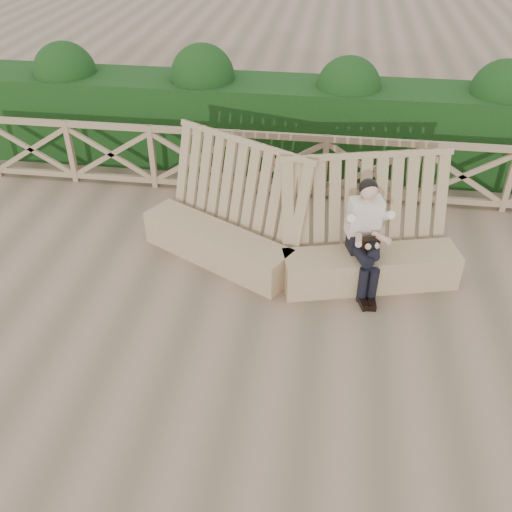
# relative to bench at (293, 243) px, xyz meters

# --- Properties ---
(ground) EXTENTS (60.00, 60.00, 0.00)m
(ground) POSITION_rel_bench_xyz_m (-0.39, -1.46, -0.41)
(ground) COLOR brown
(ground) RESTS_ON ground
(bench) EXTENTS (4.35, 1.77, 1.62)m
(bench) POSITION_rel_bench_xyz_m (0.00, 0.00, 0.00)
(bench) COLOR #8C7550
(bench) RESTS_ON ground
(woman) EXTENTS (0.53, 0.92, 1.48)m
(woman) POSITION_rel_bench_xyz_m (0.92, -0.21, 0.39)
(woman) COLOR black
(woman) RESTS_ON ground
(guardrail) EXTENTS (10.10, 0.09, 1.10)m
(guardrail) POSITION_rel_bench_xyz_m (-0.39, 2.04, 0.15)
(guardrail) COLOR #88694F
(guardrail) RESTS_ON ground
(hedge) EXTENTS (12.00, 1.20, 1.50)m
(hedge) POSITION_rel_bench_xyz_m (-0.39, 3.24, 0.34)
(hedge) COLOR black
(hedge) RESTS_ON ground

